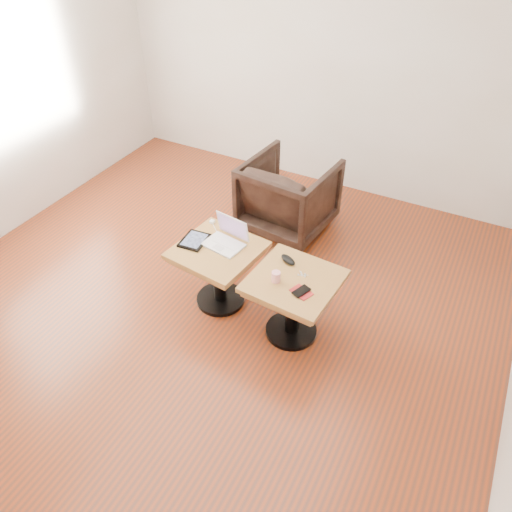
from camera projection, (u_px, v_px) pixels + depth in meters
The scene contains 11 objects.
room_shell at pixel (199, 154), 3.23m from camera, with size 4.52×4.52×2.71m.
side_table_left at pixel (218, 262), 3.84m from camera, with size 0.66×0.66×0.54m.
side_table_right at pixel (293, 293), 3.57m from camera, with size 0.64×0.64×0.54m.
laptop at pixel (227, 239), 3.78m from camera, with size 0.33×0.28×0.21m.
tablet at pixel (194, 240), 3.82m from camera, with size 0.20×0.25×0.02m.
charging_adapter at pixel (212, 222), 4.01m from camera, with size 0.04×0.04×0.02m, color white.
glasses_case at pixel (288, 260), 3.62m from camera, with size 0.14×0.06×0.04m, color black.
striped_cup at pixel (276, 277), 3.45m from camera, with size 0.06×0.06×0.08m, color #F24A63.
earbuds_tangle at pixel (302, 274), 3.52m from camera, with size 0.07×0.05×0.01m.
phone_on_sleeve at pixel (301, 292), 3.38m from camera, with size 0.17×0.14×0.02m.
armchair at pixel (289, 196), 4.68m from camera, with size 0.76×0.78×0.71m, color #32211A.
Camera 1 is at (1.69, -2.41, 2.87)m, focal length 35.00 mm.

